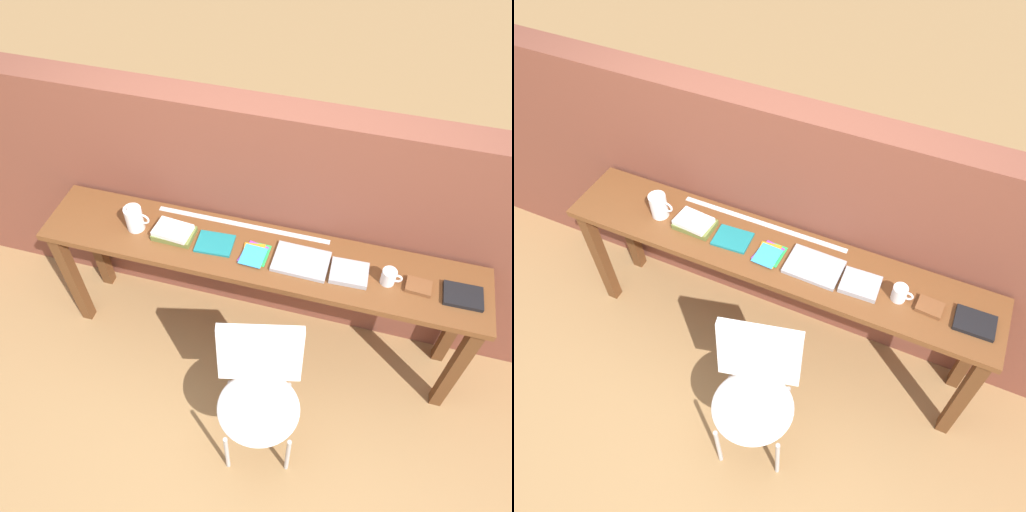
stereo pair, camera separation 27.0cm
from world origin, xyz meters
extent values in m
plane|color=#9E7547|center=(0.00, 0.00, 0.00)|extent=(40.00, 40.00, 0.00)
cube|color=brown|center=(0.00, 0.64, 0.79)|extent=(6.00, 0.20, 1.58)
cube|color=brown|center=(0.00, 0.30, 0.86)|extent=(2.50, 0.44, 0.04)
cube|color=#5B341A|center=(-1.19, 0.14, 0.42)|extent=(0.07, 0.07, 0.84)
cube|color=#5B341A|center=(1.19, 0.14, 0.42)|extent=(0.07, 0.07, 0.84)
cube|color=#5B341A|center=(-1.19, 0.46, 0.42)|extent=(0.07, 0.07, 0.84)
cube|color=#5B341A|center=(1.19, 0.46, 0.42)|extent=(0.07, 0.07, 0.84)
ellipsoid|color=white|center=(0.19, -0.39, 0.45)|extent=(0.52, 0.51, 0.08)
cube|color=white|center=(0.15, -0.20, 0.69)|extent=(0.45, 0.20, 0.40)
cylinder|color=#B2B2B7|center=(0.06, -0.58, 0.21)|extent=(0.02, 0.02, 0.41)
cylinder|color=#B2B2B7|center=(0.39, -0.50, 0.21)|extent=(0.02, 0.02, 0.41)
cylinder|color=#B2B2B7|center=(-0.01, -0.27, 0.21)|extent=(0.02, 0.02, 0.41)
cylinder|color=#B2B2B7|center=(0.31, -0.20, 0.21)|extent=(0.02, 0.02, 0.41)
cylinder|color=white|center=(-0.72, 0.29, 0.96)|extent=(0.10, 0.10, 0.15)
cone|color=white|center=(-0.72, 0.26, 1.04)|extent=(0.04, 0.03, 0.04)
torus|color=white|center=(-0.66, 0.29, 0.96)|extent=(0.07, 0.01, 0.07)
cube|color=olive|center=(-0.49, 0.29, 0.90)|extent=(0.23, 0.15, 0.03)
cube|color=white|center=(-0.49, 0.28, 0.93)|extent=(0.22, 0.16, 0.03)
cube|color=#19757A|center=(-0.25, 0.29, 0.89)|extent=(0.21, 0.17, 0.01)
cube|color=yellow|center=(0.00, 0.27, 0.88)|extent=(0.12, 0.17, 0.00)
cube|color=green|center=(0.00, 0.28, 0.88)|extent=(0.13, 0.16, 0.00)
cube|color=purple|center=(-0.02, 0.27, 0.89)|extent=(0.15, 0.18, 0.00)
cube|color=orange|center=(-0.02, 0.27, 0.89)|extent=(0.13, 0.16, 0.00)
cube|color=#3399D8|center=(-0.02, 0.25, 0.89)|extent=(0.13, 0.15, 0.00)
cube|color=#9E9EA3|center=(0.24, 0.29, 0.89)|extent=(0.30, 0.21, 0.02)
cube|color=#9E9EA3|center=(0.50, 0.27, 0.90)|extent=(0.20, 0.17, 0.03)
cylinder|color=white|center=(0.70, 0.28, 0.93)|extent=(0.08, 0.08, 0.09)
torus|color=white|center=(0.75, 0.28, 0.93)|extent=(0.06, 0.01, 0.06)
cube|color=brown|center=(0.86, 0.28, 0.89)|extent=(0.14, 0.11, 0.02)
cube|color=black|center=(1.09, 0.28, 0.89)|extent=(0.20, 0.15, 0.02)
cube|color=silver|center=(-0.14, 0.47, 0.88)|extent=(1.02, 0.03, 0.00)
camera|label=1|loc=(0.46, -1.42, 2.97)|focal=35.00mm
camera|label=2|loc=(0.71, -1.33, 2.97)|focal=35.00mm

